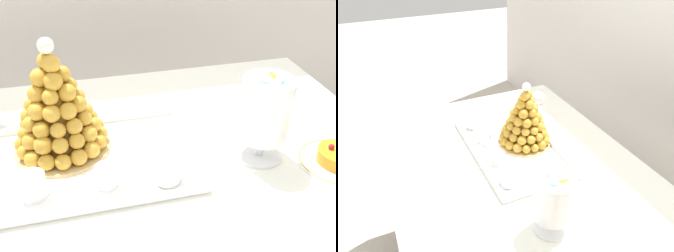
% 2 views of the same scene
% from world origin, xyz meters
% --- Properties ---
extents(buffet_table, '(1.36, 1.01, 0.77)m').
position_xyz_m(buffet_table, '(0.00, 0.00, 0.68)').
color(buffet_table, brown).
rests_on(buffet_table, ground_plane).
extents(serving_tray, '(0.60, 0.34, 0.02)m').
position_xyz_m(serving_tray, '(-0.15, 0.03, 0.77)').
color(serving_tray, white).
rests_on(serving_tray, buffet_table).
extents(croquembouche, '(0.24, 0.24, 0.29)m').
position_xyz_m(croquembouche, '(-0.16, 0.11, 0.89)').
color(croquembouche, tan).
rests_on(croquembouche, serving_tray).
extents(dessert_cup_mid_left, '(0.06, 0.06, 0.05)m').
position_xyz_m(dessert_cup_mid_left, '(-0.23, -0.06, 0.80)').
color(dessert_cup_mid_left, silver).
rests_on(dessert_cup_mid_left, serving_tray).
extents(dessert_cup_centre, '(0.05, 0.05, 0.05)m').
position_xyz_m(dessert_cup_centre, '(-0.07, -0.06, 0.80)').
color(dessert_cup_centre, silver).
rests_on(dessert_cup_centre, serving_tray).
extents(dessert_cup_mid_right, '(0.06, 0.06, 0.05)m').
position_xyz_m(dessert_cup_mid_right, '(0.06, -0.08, 0.80)').
color(dessert_cup_mid_right, silver).
rests_on(dessert_cup_mid_right, serving_tray).
extents(macaron_goblet, '(0.12, 0.12, 0.22)m').
position_xyz_m(macaron_goblet, '(0.31, -0.03, 0.90)').
color(macaron_goblet, white).
rests_on(macaron_goblet, buffet_table).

